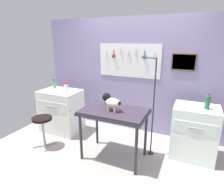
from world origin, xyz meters
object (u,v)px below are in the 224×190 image
Objects in this scene: dog at (111,102)px; stool at (42,123)px; spray_bottle_short at (54,84)px; soda_bottle at (208,102)px; grooming_table at (114,115)px; grooming_arm at (153,112)px; counter_left at (61,111)px; cabinet_right at (194,132)px.

dog is 1.36m from stool.
spray_bottle_short is 0.83× the size of soda_bottle.
grooming_table is 0.23m from dog.
grooming_table is 1.82× the size of stool.
grooming_table is at bearing -18.96° from spray_bottle_short.
grooming_arm is 1.92m from stool.
dog reaches higher than counter_left.
spray_bottle_short is 2.94m from soda_bottle.
grooming_arm is at bearing 33.11° from dog.
soda_bottle is at bearing 2.15° from counter_left.
cabinet_right reaches higher than grooming_table.
spray_bottle_short is (-2.17, 0.22, 0.21)m from grooming_arm.
dog is 1.45m from cabinet_right.
stool is 1.00m from spray_bottle_short.
spray_bottle_short is (-0.36, 0.79, 0.50)m from stool.
dog is at bearing -18.43° from counter_left.
grooming_arm is 6.67× the size of soda_bottle.
cabinet_right is at bearing 162.46° from soda_bottle.
spray_bottle_short reaches higher than stool.
counter_left is 0.60m from spray_bottle_short.
cabinet_right is 0.56m from soda_bottle.
grooming_table is at bearing 9.78° from stool.
grooming_arm is 2.87× the size of stool.
grooming_arm reaches higher than spray_bottle_short.
dog reaches higher than grooming_table.
cabinet_right is (0.64, 0.22, -0.32)m from grooming_arm.
counter_left is 3.61× the size of soda_bottle.
spray_bottle_short is (-2.81, -0.00, 0.53)m from cabinet_right.
dog is 1.45m from soda_bottle.
dog is at bearing -146.89° from grooming_arm.
soda_bottle is at bearing -17.54° from cabinet_right.
grooming_arm is 8.04× the size of spray_bottle_short.
cabinet_right is at bearing 18.87° from grooming_arm.
spray_bottle_short reaches higher than grooming_table.
stool is at bearing -170.22° from grooming_table.
soda_bottle reaches higher than counter_left.
grooming_arm is at bearing -2.37° from counter_left.
spray_bottle_short is at bearing 114.56° from stool.
cabinet_right is at bearing 0.01° from spray_bottle_short.
dog is at bearing -157.67° from soda_bottle.
stool is at bearing -162.25° from cabinet_right.
counter_left is at bearing 163.02° from grooming_table.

